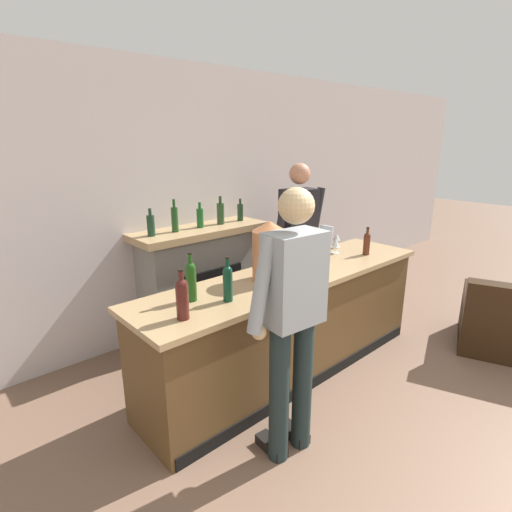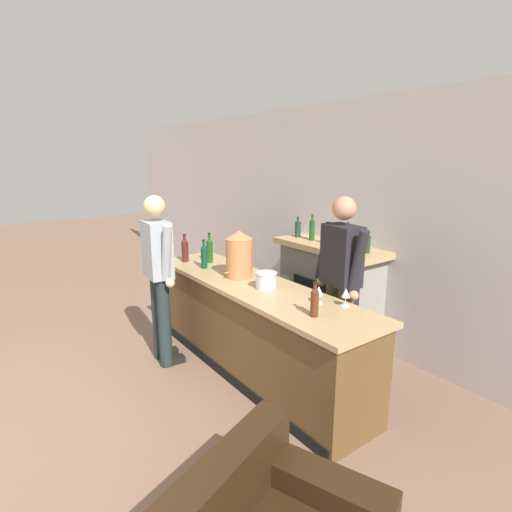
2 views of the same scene
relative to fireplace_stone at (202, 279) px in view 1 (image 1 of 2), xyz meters
The scene contains 13 objects.
wall_back_panel 0.84m from the fireplace_stone, 117.36° to the left, with size 12.00×0.07×2.75m.
bar_counter 1.20m from the fireplace_stone, 84.50° to the right, with size 2.88×0.71×0.93m.
fireplace_stone is the anchor object (origin of this frame).
person_customer 1.98m from the fireplace_stone, 107.61° to the right, with size 0.66×0.33×1.77m.
person_bartender 1.09m from the fireplace_stone, 40.99° to the right, with size 0.65×0.34×1.79m.
copper_dispenser 1.32m from the fireplace_stone, 96.72° to the right, with size 0.28×0.31×0.48m.
ice_bucket_steel 1.29m from the fireplace_stone, 74.90° to the right, with size 0.21×0.21×0.15m.
wine_bottle_rose_blush 1.76m from the fireplace_stone, 127.98° to the right, with size 0.08×0.08×0.33m.
wine_bottle_cabernet_heavy 1.48m from the fireplace_stone, 126.76° to the right, with size 0.07×0.07×0.35m.
wine_bottle_port_short 1.53m from the fireplace_stone, 116.69° to the right, with size 0.07×0.07×0.32m.
wine_bottle_chardonnay_pale 1.74m from the fireplace_stone, 50.18° to the right, with size 0.06×0.06×0.27m.
wine_glass_by_dispenser 1.49m from the fireplace_stone, 41.00° to the right, with size 0.08×0.08×0.15m.
wine_glass_near_bucket 1.45m from the fireplace_stone, 50.02° to the right, with size 0.08×0.08×0.15m.
Camera 1 is at (-2.11, 0.20, 2.03)m, focal length 28.00 mm.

